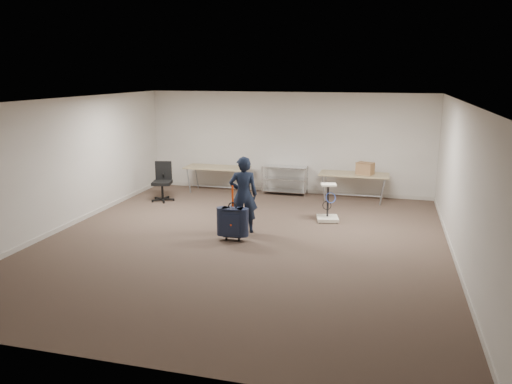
# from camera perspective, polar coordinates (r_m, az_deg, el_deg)

# --- Properties ---
(ground) EXTENTS (9.00, 9.00, 0.00)m
(ground) POSITION_cam_1_polar(r_m,az_deg,el_deg) (10.07, -1.53, -5.73)
(ground) COLOR #413027
(ground) RESTS_ON ground
(room_shell) EXTENTS (8.00, 9.00, 9.00)m
(room_shell) POSITION_cam_1_polar(r_m,az_deg,el_deg) (11.32, 0.44, -3.27)
(room_shell) COLOR beige
(room_shell) RESTS_ON ground
(folding_table_left) EXTENTS (1.80, 0.75, 0.73)m
(folding_table_left) POSITION_cam_1_polar(r_m,az_deg,el_deg) (14.10, -4.46, 2.67)
(folding_table_left) COLOR #937F5A
(folding_table_left) RESTS_ON ground
(folding_table_right) EXTENTS (1.80, 0.75, 0.73)m
(folding_table_right) POSITION_cam_1_polar(r_m,az_deg,el_deg) (13.36, 11.14, 1.85)
(folding_table_right) COLOR #937F5A
(folding_table_right) RESTS_ON ground
(wire_shelf) EXTENTS (1.22, 0.47, 0.80)m
(wire_shelf) POSITION_cam_1_polar(r_m,az_deg,el_deg) (13.89, 3.33, 1.53)
(wire_shelf) COLOR silver
(wire_shelf) RESTS_ON ground
(person) EXTENTS (0.69, 0.56, 1.64)m
(person) POSITION_cam_1_polar(r_m,az_deg,el_deg) (10.45, -1.45, -0.33)
(person) COLOR black
(person) RESTS_ON ground
(suitcase) EXTENTS (0.43, 0.26, 1.14)m
(suitcase) POSITION_cam_1_polar(r_m,az_deg,el_deg) (10.04, -2.69, -3.46)
(suitcase) COLOR black
(suitcase) RESTS_ON ground
(office_chair) EXTENTS (0.62, 0.62, 1.02)m
(office_chair) POSITION_cam_1_polar(r_m,az_deg,el_deg) (13.45, -10.62, 0.35)
(office_chair) COLOR black
(office_chair) RESTS_ON ground
(equipment_cart) EXTENTS (0.56, 0.56, 0.87)m
(equipment_cart) POSITION_cam_1_polar(r_m,az_deg,el_deg) (11.52, 8.20, -2.19)
(equipment_cart) COLOR beige
(equipment_cart) RESTS_ON ground
(cardboard_box) EXTENTS (0.50, 0.44, 0.31)m
(cardboard_box) POSITION_cam_1_polar(r_m,az_deg,el_deg) (13.31, 12.36, 2.66)
(cardboard_box) COLOR #996F47
(cardboard_box) RESTS_ON folding_table_right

